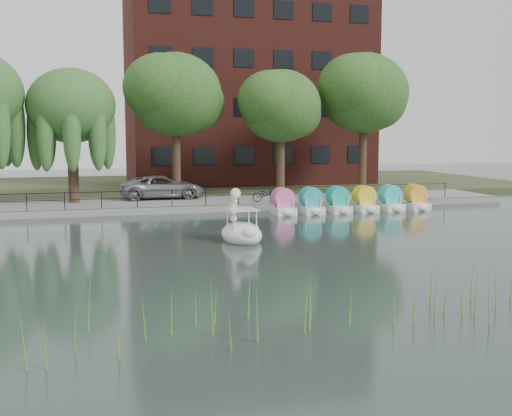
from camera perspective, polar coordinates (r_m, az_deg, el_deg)
name	(u,v)px	position (r m, az deg, el deg)	size (l,w,h in m)	color
ground_plane	(271,253)	(25.34, 1.35, -4.00)	(120.00, 120.00, 0.00)	#31413E
promenade	(197,204)	(40.72, -5.23, 0.39)	(40.00, 6.00, 0.40)	gray
kerb	(207,209)	(37.84, -4.42, -0.09)	(40.00, 0.25, 0.40)	gray
land_strip	(167,186)	(54.48, -7.90, 1.97)	(60.00, 22.00, 0.36)	#47512D
railing	(206,193)	(37.93, -4.49, 1.36)	(32.00, 0.05, 1.00)	black
apartment_building	(247,77)	(55.82, -0.77, 11.59)	(20.00, 10.07, 18.00)	#4C1E16
willow_mid	(71,106)	(40.83, -16.12, 8.67)	(5.32, 5.32, 8.15)	#473323
broadleaf_center	(175,95)	(42.33, -7.18, 9.92)	(6.00, 6.00, 9.25)	#473323
broadleaf_right	(281,107)	(43.41, 2.22, 9.00)	(5.40, 5.40, 8.32)	#473323
broadleaf_far	(364,94)	(46.76, 9.57, 10.00)	(6.30, 6.30, 9.71)	#473323
minivan	(162,185)	(42.00, -8.34, 2.00)	(6.19, 2.85, 1.72)	gray
bicycle	(266,194)	(39.81, 0.89, 1.29)	(1.72, 0.60, 1.00)	gray
swan_boat	(241,230)	(27.95, -1.33, -1.95)	(1.80, 2.79, 2.25)	white
pedal_boat_row	(351,202)	(38.36, 8.46, 0.56)	(9.65, 1.70, 1.40)	white
reed_bank	(451,293)	(17.55, 16.96, -7.22)	(24.00, 2.40, 1.20)	#669938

